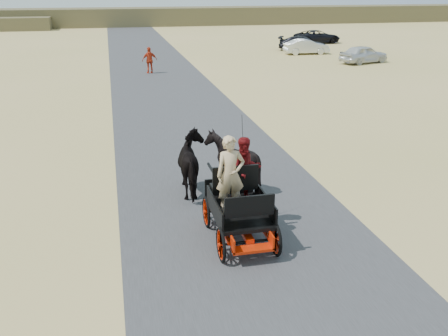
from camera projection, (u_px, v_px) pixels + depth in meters
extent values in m
plane|color=tan|center=(230.00, 205.00, 13.59)|extent=(140.00, 140.00, 0.00)
cube|color=#38383A|center=(230.00, 205.00, 13.59)|extent=(6.00, 140.00, 0.01)
cube|color=brown|center=(128.00, 17.00, 69.86)|extent=(140.00, 6.00, 2.40)
imported|color=black|center=(194.00, 164.00, 14.16)|extent=(0.91, 2.01, 1.70)
imported|color=black|center=(232.00, 161.00, 14.39)|extent=(1.37, 1.54, 1.70)
imported|color=tan|center=(230.00, 175.00, 11.27)|extent=(0.66, 0.43, 1.80)
imported|color=#660C0F|center=(245.00, 169.00, 11.91)|extent=(0.77, 0.60, 1.58)
imported|color=red|center=(150.00, 60.00, 33.07)|extent=(1.06, 0.56, 1.73)
imported|color=silver|center=(364.00, 54.00, 37.40)|extent=(4.18, 2.67, 1.33)
imported|color=silver|center=(306.00, 47.00, 42.13)|extent=(3.80, 1.40, 1.24)
imported|color=black|center=(303.00, 44.00, 44.29)|extent=(4.54, 3.51, 1.23)
imported|color=black|center=(317.00, 37.00, 49.72)|extent=(4.81, 2.59, 1.28)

